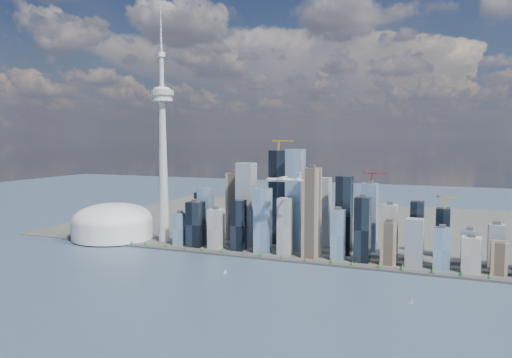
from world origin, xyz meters
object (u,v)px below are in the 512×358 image
at_px(airplane, 284,179).
at_px(dome_stadium, 113,223).
at_px(needle_tower, 163,144).
at_px(sailboat_west, 225,272).
at_px(sailboat_east, 412,301).

bearing_deg(airplane, dome_stadium, 164.13).
xyz_separation_m(needle_tower, sailboat_west, (252.75, -191.37, -233.22)).
bearing_deg(sailboat_west, sailboat_east, -27.09).
height_order(needle_tower, sailboat_east, needle_tower).
xyz_separation_m(sailboat_west, sailboat_east, (335.31, -45.17, 0.70)).
bearing_deg(sailboat_west, dome_stadium, 135.80).
height_order(airplane, sailboat_east, airplane).
bearing_deg(needle_tower, sailboat_west, -37.13).
relative_size(needle_tower, dome_stadium, 2.75).
bearing_deg(sailboat_east, needle_tower, 178.54).
bearing_deg(dome_stadium, needle_tower, 4.09).
height_order(airplane, sailboat_west, airplane).
bearing_deg(needle_tower, dome_stadium, -175.91).
bearing_deg(sailboat_east, sailboat_west, -167.22).
height_order(needle_tower, dome_stadium, needle_tower).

